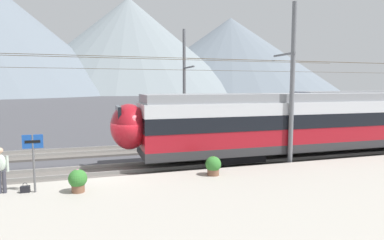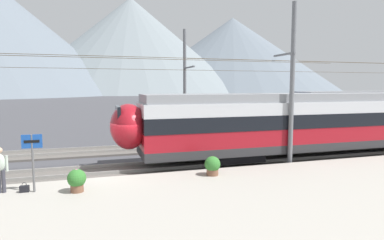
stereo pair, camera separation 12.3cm
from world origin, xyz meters
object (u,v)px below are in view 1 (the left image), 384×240
catenary_mast_mid (291,84)px  potted_plant_platform_edge (213,165)px  catenary_mast_far_side (185,85)px  train_near_platform (347,120)px  passenger_walking (1,168)px  platform_sign (33,150)px  handbag_beside_passenger (25,189)px  potted_plant_by_shelter (78,179)px

catenary_mast_mid → potted_plant_platform_edge: bearing=-162.6°
potted_plant_platform_edge → catenary_mast_far_side: bearing=80.9°
train_near_platform → passenger_walking: size_ratio=16.52×
platform_sign → passenger_walking: 1.32m
catenary_mast_mid → passenger_walking: catenary_mast_mid is taller
platform_sign → potted_plant_platform_edge: 7.20m
catenary_mast_far_side → platform_sign: size_ratio=22.34×
platform_sign → train_near_platform: bearing=10.9°
catenary_mast_far_side → potted_plant_platform_edge: size_ratio=57.09×
catenary_mast_mid → handbag_beside_passenger: size_ratio=131.14×
passenger_walking → catenary_mast_mid: bearing=6.6°
platform_sign → potted_plant_by_shelter: bearing=-16.5°
train_near_platform → potted_plant_by_shelter: 15.98m
passenger_walking → potted_plant_by_shelter: 2.78m
potted_plant_by_shelter → passenger_walking: bearing=165.5°
catenary_mast_far_side → passenger_walking: size_ratio=28.37×
catenary_mast_far_side → passenger_walking: 14.73m
train_near_platform → catenary_mast_far_side: catenary_mast_far_side is taller
platform_sign → passenger_walking: bearing=168.2°
platform_sign → potted_plant_platform_edge: bearing=1.9°
train_near_platform → potted_plant_by_shelter: bearing=-166.5°
catenary_mast_mid → catenary_mast_far_side: 9.49m
potted_plant_platform_edge → potted_plant_by_shelter: size_ratio=0.98×
catenary_mast_mid → handbag_beside_passenger: (-12.28, -1.67, -3.89)m
platform_sign → passenger_walking: platform_sign is taller
passenger_walking → handbag_beside_passenger: passenger_walking is taller
handbag_beside_passenger → passenger_walking: bearing=168.6°
passenger_walking → handbag_beside_passenger: size_ratio=4.62×
train_near_platform → passenger_walking: (-18.13, -3.04, -0.92)m
catenary_mast_mid → handbag_beside_passenger: 12.99m
catenary_mast_mid → potted_plant_platform_edge: size_ratio=57.09×
platform_sign → handbag_beside_passenger: 1.50m
train_near_platform → potted_plant_by_shelter: size_ratio=32.61×
train_near_platform → potted_plant_by_shelter: (-15.47, -3.72, -1.39)m
platform_sign → potted_plant_platform_edge: platform_sign is taller
handbag_beside_passenger → potted_plant_platform_edge: bearing=1.2°
catenary_mast_far_side → potted_plant_by_shelter: bearing=-123.1°
passenger_walking → potted_plant_by_shelter: size_ratio=1.97×
potted_plant_by_shelter → handbag_beside_passenger: bearing=164.2°
catenary_mast_mid → potted_plant_by_shelter: catenary_mast_mid is taller
passenger_walking → potted_plant_by_shelter: (2.65, -0.69, -0.47)m
passenger_walking → handbag_beside_passenger: bearing=-11.4°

